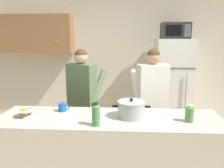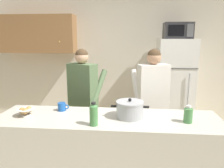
{
  "view_description": "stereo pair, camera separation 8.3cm",
  "coord_description": "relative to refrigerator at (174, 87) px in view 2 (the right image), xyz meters",
  "views": [
    {
      "loc": [
        0.17,
        -2.22,
        1.76
      ],
      "look_at": [
        0.0,
        0.55,
        1.17
      ],
      "focal_mm": 35.28,
      "sensor_mm": 36.0,
      "label": 1
    },
    {
      "loc": [
        0.25,
        -2.21,
        1.76
      ],
      "look_at": [
        0.0,
        0.55,
        1.17
      ],
      "focal_mm": 35.28,
      "sensor_mm": 36.0,
      "label": 2
    }
  ],
  "objects": [
    {
      "name": "refrigerator",
      "position": [
        0.0,
        0.0,
        0.0
      ],
      "size": [
        0.64,
        0.68,
        1.73
      ],
      "color": "white",
      "rests_on": "ground"
    },
    {
      "name": "cooking_pot",
      "position": [
        -0.8,
        -1.82,
        0.14
      ],
      "size": [
        0.41,
        0.29,
        0.21
      ],
      "color": "#ADAFB5",
      "rests_on": "kitchen_island"
    },
    {
      "name": "person_near_pot",
      "position": [
        -1.48,
        -1.04,
        0.13
      ],
      "size": [
        0.6,
        0.56,
        1.61
      ],
      "color": "#726656",
      "rests_on": "ground"
    },
    {
      "name": "bottle_mid_counter",
      "position": [
        -1.14,
        -2.07,
        0.17
      ],
      "size": [
        0.08,
        0.08,
        0.24
      ],
      "color": "#4C8C4C",
      "rests_on": "kitchen_island"
    },
    {
      "name": "coffee_mug",
      "position": [
        -1.59,
        -1.67,
        0.1
      ],
      "size": [
        0.13,
        0.09,
        0.1
      ],
      "color": "#1E59B2",
      "rests_on": "kitchen_island"
    },
    {
      "name": "microwave",
      "position": [
        0.0,
        -0.02,
        1.01
      ],
      "size": [
        0.48,
        0.37,
        0.28
      ],
      "color": "#2D2D30",
      "rests_on": "refrigerator"
    },
    {
      "name": "person_by_sink",
      "position": [
        -0.5,
        -1.08,
        0.14
      ],
      "size": [
        0.57,
        0.51,
        1.61
      ],
      "color": "#726656",
      "rests_on": "ground"
    },
    {
      "name": "kitchen_island",
      "position": [
        -1.04,
        -1.85,
        -0.41
      ],
      "size": [
        2.41,
        0.68,
        0.92
      ],
      "primitive_type": "cube",
      "color": "beige",
      "rests_on": "ground"
    },
    {
      "name": "bottle_near_edge",
      "position": [
        -0.21,
        -1.91,
        0.14
      ],
      "size": [
        0.09,
        0.09,
        0.18
      ],
      "color": "#4C8C4C",
      "rests_on": "kitchen_island"
    },
    {
      "name": "bread_bowl",
      "position": [
        -1.93,
        -1.88,
        0.11
      ],
      "size": [
        0.19,
        0.19,
        0.1
      ],
      "color": "white",
      "rests_on": "kitchen_island"
    },
    {
      "name": "back_wall_unit",
      "position": [
        -1.3,
        0.41,
        0.52
      ],
      "size": [
        6.0,
        0.48,
        2.6
      ],
      "color": "beige",
      "rests_on": "ground"
    }
  ]
}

